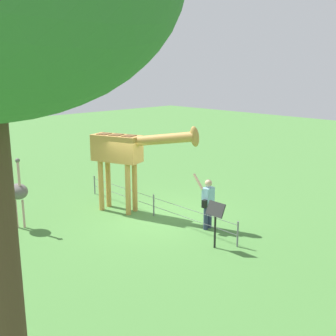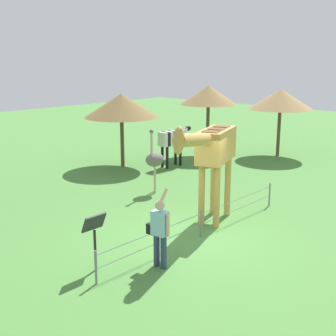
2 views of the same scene
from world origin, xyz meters
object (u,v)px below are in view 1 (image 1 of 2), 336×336
at_px(giraffe, 125,152).
at_px(visitor, 208,201).
at_px(ostrich, 18,192).
at_px(info_sign, 215,215).

relative_size(giraffe, visitor, 2.21).
bearing_deg(ostrich, info_sign, 31.76).
bearing_deg(giraffe, ostrich, -108.69).
bearing_deg(visitor, giraffe, -164.46).
height_order(visitor, info_sign, visitor).
distance_m(ostrich, info_sign, 6.11).
xyz_separation_m(giraffe, info_sign, (4.07, -0.11, -1.17)).
bearing_deg(ostrich, giraffe, 71.31).
relative_size(giraffe, ostrich, 1.70).
xyz_separation_m(giraffe, ostrich, (-1.12, -3.32, -0.94)).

